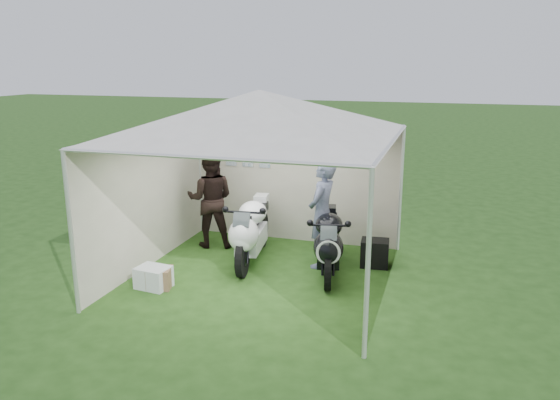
{
  "coord_description": "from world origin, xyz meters",
  "views": [
    {
      "loc": [
        2.78,
        -7.84,
        3.42
      ],
      "look_at": [
        0.22,
        0.35,
        1.22
      ],
      "focal_mm": 35.0,
      "sensor_mm": 36.0,
      "label": 1
    }
  ],
  "objects_px": {
    "motorcycle_white": "(251,229)",
    "motorcycle_black": "(329,241)",
    "person_dark_jacket": "(211,199)",
    "paddock_stand": "(329,247)",
    "crate_0": "(153,277)",
    "canopy_tent": "(260,118)",
    "equipment_box": "(375,253)",
    "crate_1": "(160,278)",
    "person_blue_jacket": "(322,214)"
  },
  "relations": [
    {
      "from": "motorcycle_black",
      "to": "person_dark_jacket",
      "type": "height_order",
      "value": "person_dark_jacket"
    },
    {
      "from": "crate_1",
      "to": "canopy_tent",
      "type": "bearing_deg",
      "value": 34.21
    },
    {
      "from": "motorcycle_black",
      "to": "equipment_box",
      "type": "distance_m",
      "value": 0.97
    },
    {
      "from": "crate_1",
      "to": "person_dark_jacket",
      "type": "bearing_deg",
      "value": 91.52
    },
    {
      "from": "motorcycle_black",
      "to": "paddock_stand",
      "type": "bearing_deg",
      "value": 90.0
    },
    {
      "from": "motorcycle_white",
      "to": "crate_1",
      "type": "xyz_separation_m",
      "value": [
        -0.97,
        -1.44,
        -0.45
      ]
    },
    {
      "from": "motorcycle_white",
      "to": "equipment_box",
      "type": "bearing_deg",
      "value": 4.76
    },
    {
      "from": "person_dark_jacket",
      "to": "motorcycle_white",
      "type": "bearing_deg",
      "value": 133.08
    },
    {
      "from": "paddock_stand",
      "to": "equipment_box",
      "type": "relative_size",
      "value": 0.86
    },
    {
      "from": "motorcycle_white",
      "to": "crate_0",
      "type": "relative_size",
      "value": 4.43
    },
    {
      "from": "person_dark_jacket",
      "to": "crate_1",
      "type": "bearing_deg",
      "value": 75.95
    },
    {
      "from": "motorcycle_white",
      "to": "motorcycle_black",
      "type": "relative_size",
      "value": 1.07
    },
    {
      "from": "crate_0",
      "to": "motorcycle_black",
      "type": "bearing_deg",
      "value": 28.39
    },
    {
      "from": "equipment_box",
      "to": "crate_1",
      "type": "distance_m",
      "value": 3.6
    },
    {
      "from": "motorcycle_black",
      "to": "person_dark_jacket",
      "type": "relative_size",
      "value": 1.12
    },
    {
      "from": "person_dark_jacket",
      "to": "motorcycle_black",
      "type": "bearing_deg",
      "value": 147.15
    },
    {
      "from": "motorcycle_black",
      "to": "paddock_stand",
      "type": "relative_size",
      "value": 5.14
    },
    {
      "from": "motorcycle_white",
      "to": "person_blue_jacket",
      "type": "xyz_separation_m",
      "value": [
        1.2,
        0.21,
        0.32
      ]
    },
    {
      "from": "crate_0",
      "to": "canopy_tent",
      "type": "bearing_deg",
      "value": 33.0
    },
    {
      "from": "motorcycle_white",
      "to": "motorcycle_black",
      "type": "xyz_separation_m",
      "value": [
        1.4,
        -0.13,
        -0.04
      ]
    },
    {
      "from": "motorcycle_white",
      "to": "person_dark_jacket",
      "type": "height_order",
      "value": "person_dark_jacket"
    },
    {
      "from": "canopy_tent",
      "to": "motorcycle_white",
      "type": "bearing_deg",
      "value": 125.5
    },
    {
      "from": "canopy_tent",
      "to": "crate_1",
      "type": "height_order",
      "value": "canopy_tent"
    },
    {
      "from": "person_dark_jacket",
      "to": "equipment_box",
      "type": "distance_m",
      "value": 3.18
    },
    {
      "from": "person_dark_jacket",
      "to": "person_blue_jacket",
      "type": "bearing_deg",
      "value": 153.87
    },
    {
      "from": "person_dark_jacket",
      "to": "equipment_box",
      "type": "relative_size",
      "value": 3.93
    },
    {
      "from": "motorcycle_black",
      "to": "person_dark_jacket",
      "type": "distance_m",
      "value": 2.56
    },
    {
      "from": "person_blue_jacket",
      "to": "paddock_stand",
      "type": "bearing_deg",
      "value": -170.13
    },
    {
      "from": "person_blue_jacket",
      "to": "equipment_box",
      "type": "relative_size",
      "value": 3.99
    },
    {
      "from": "paddock_stand",
      "to": "person_blue_jacket",
      "type": "distance_m",
      "value": 0.97
    },
    {
      "from": "crate_1",
      "to": "motorcycle_white",
      "type": "bearing_deg",
      "value": 55.99
    },
    {
      "from": "equipment_box",
      "to": "canopy_tent",
      "type": "bearing_deg",
      "value": -149.47
    },
    {
      "from": "canopy_tent",
      "to": "person_blue_jacket",
      "type": "height_order",
      "value": "canopy_tent"
    },
    {
      "from": "paddock_stand",
      "to": "person_dark_jacket",
      "type": "bearing_deg",
      "value": -175.75
    },
    {
      "from": "paddock_stand",
      "to": "crate_1",
      "type": "bearing_deg",
      "value": -134.29
    },
    {
      "from": "canopy_tent",
      "to": "paddock_stand",
      "type": "xyz_separation_m",
      "value": [
        0.83,
        1.32,
        -2.43
      ]
    },
    {
      "from": "person_dark_jacket",
      "to": "person_blue_jacket",
      "type": "xyz_separation_m",
      "value": [
        2.23,
        -0.42,
        0.01
      ]
    },
    {
      "from": "equipment_box",
      "to": "paddock_stand",
      "type": "bearing_deg",
      "value": 160.16
    },
    {
      "from": "equipment_box",
      "to": "crate_0",
      "type": "height_order",
      "value": "equipment_box"
    },
    {
      "from": "motorcycle_white",
      "to": "canopy_tent",
      "type": "bearing_deg",
      "value": -62.69
    },
    {
      "from": "canopy_tent",
      "to": "paddock_stand",
      "type": "relative_size",
      "value": 14.21
    },
    {
      "from": "person_dark_jacket",
      "to": "crate_0",
      "type": "xyz_separation_m",
      "value": [
        -0.04,
        -2.09,
        -0.75
      ]
    },
    {
      "from": "canopy_tent",
      "to": "paddock_stand",
      "type": "distance_m",
      "value": 2.88
    },
    {
      "from": "person_dark_jacket",
      "to": "person_blue_jacket",
      "type": "relative_size",
      "value": 0.98
    },
    {
      "from": "equipment_box",
      "to": "crate_0",
      "type": "relative_size",
      "value": 0.94
    },
    {
      "from": "motorcycle_black",
      "to": "equipment_box",
      "type": "xyz_separation_m",
      "value": [
        0.68,
        0.61,
        -0.33
      ]
    },
    {
      "from": "motorcycle_white",
      "to": "motorcycle_black",
      "type": "distance_m",
      "value": 1.4
    },
    {
      "from": "paddock_stand",
      "to": "crate_1",
      "type": "height_order",
      "value": "crate_1"
    },
    {
      "from": "paddock_stand",
      "to": "person_dark_jacket",
      "type": "xyz_separation_m",
      "value": [
        -2.23,
        -0.17,
        0.77
      ]
    },
    {
      "from": "person_dark_jacket",
      "to": "equipment_box",
      "type": "xyz_separation_m",
      "value": [
        3.1,
        -0.15,
        -0.68
      ]
    }
  ]
}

